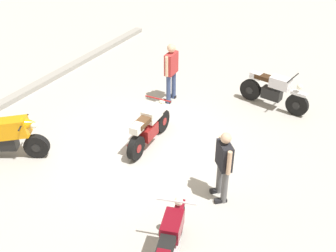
{
  "coord_description": "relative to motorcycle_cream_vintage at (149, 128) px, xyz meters",
  "views": [
    {
      "loc": [
        -6.99,
        -4.74,
        6.01
      ],
      "look_at": [
        0.17,
        -0.67,
        0.75
      ],
      "focal_mm": 44.52,
      "sensor_mm": 36.0,
      "label": 1
    }
  ],
  "objects": [
    {
      "name": "curb_edge",
      "position": [
        -0.24,
        4.69,
        -0.41
      ],
      "size": [
        14.0,
        0.3,
        0.15
      ],
      "primitive_type": "cube",
      "color": "gray",
      "rests_on": "ground"
    },
    {
      "name": "motorcycle_orange_sportbike",
      "position": [
        -2.09,
        2.62,
        0.11
      ],
      "size": [
        1.12,
        1.8,
        1.14
      ],
      "rotation": [
        0.0,
        0.0,
        5.22
      ],
      "color": "black",
      "rests_on": "ground"
    },
    {
      "name": "motorcycle_cream_vintage",
      "position": [
        0.0,
        0.0,
        0.0
      ],
      "size": [
        1.96,
        0.7,
        1.07
      ],
      "rotation": [
        0.0,
        0.0,
        0.06
      ],
      "color": "black",
      "rests_on": "ground"
    },
    {
      "name": "ground_plane",
      "position": [
        -0.24,
        0.09,
        -0.49
      ],
      "size": [
        40.0,
        40.0,
        0.0
      ],
      "primitive_type": "plane",
      "color": "#ADAAA3"
    },
    {
      "name": "motorcycle_silver_cruiser",
      "position": [
        3.34,
        -2.08,
        0.03
      ],
      "size": [
        0.75,
        2.08,
        1.09
      ],
      "rotation": [
        0.0,
        0.0,
        4.56
      ],
      "color": "black",
      "rests_on": "ground"
    },
    {
      "name": "person_in_black_shirt",
      "position": [
        -0.91,
        -2.34,
        0.42
      ],
      "size": [
        0.54,
        0.52,
        1.6
      ],
      "rotation": [
        0.0,
        0.0,
        2.31
      ],
      "color": "#59595B",
      "rests_on": "ground"
    },
    {
      "name": "person_in_red_shirt",
      "position": [
        2.24,
        0.63,
        0.53
      ],
      "size": [
        0.68,
        0.33,
        1.76
      ],
      "rotation": [
        0.0,
        0.0,
        1.63
      ],
      "color": "#384772",
      "rests_on": "ground"
    },
    {
      "name": "motorcycle_maroon_cruiser",
      "position": [
        -3.0,
        -2.28,
        0.03
      ],
      "size": [
        2.03,
        0.84,
        1.09
      ],
      "rotation": [
        0.0,
        0.0,
        0.29
      ],
      "color": "black",
      "rests_on": "ground"
    }
  ]
}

